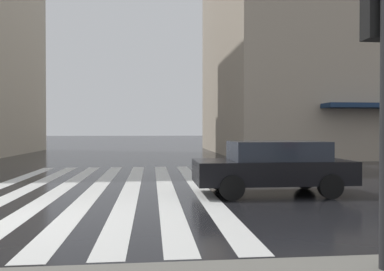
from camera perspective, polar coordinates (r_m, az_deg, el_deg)
ground_plane at (r=8.17m, az=-24.23°, el=-11.34°), size 220.00×220.00×0.00m
zebra_crossing at (r=11.82m, az=-13.74°, el=-7.52°), size 13.00×6.50×0.01m
traffic_signal_post at (r=5.04m, az=25.75°, el=11.37°), size 0.44×0.30×3.45m
car_black at (r=10.63m, az=11.79°, el=-4.36°), size 1.85×4.10×1.41m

